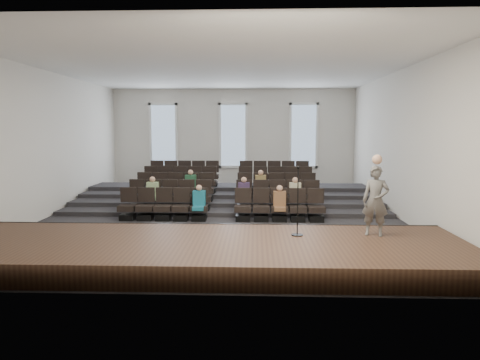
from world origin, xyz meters
The scene contains 14 objects.
ground centered at (0.00, 0.00, 0.00)m, with size 14.00×14.00×0.00m, color black.
ceiling centered at (0.00, 0.00, 5.01)m, with size 12.00×14.00×0.02m, color white.
wall_back centered at (0.00, 7.02, 2.50)m, with size 12.00×0.04×5.00m, color silver.
wall_front centered at (0.00, -7.02, 2.50)m, with size 12.00×0.04×5.00m, color silver.
wall_left centered at (-6.02, 0.00, 2.50)m, with size 0.04×14.00×5.00m, color silver.
wall_right centered at (6.02, 0.00, 2.50)m, with size 0.04×14.00×5.00m, color silver.
stage centered at (0.00, -5.10, 0.25)m, with size 11.80×3.60×0.50m, color #422B1C.
stage_lip centered at (0.00, -3.33, 0.25)m, with size 11.80×0.06×0.52m, color black.
risers centered at (0.00, 3.17, 0.20)m, with size 11.80×4.80×0.60m.
seating_rows centered at (0.00, 1.54, 0.68)m, with size 6.80×4.70×1.67m.
windows centered at (0.00, 6.95, 2.70)m, with size 8.44×0.10×3.24m.
audience centered at (0.28, 0.45, 0.83)m, with size 5.45×2.64×1.10m.
speaker centered at (3.97, -4.41, 1.33)m, with size 0.61×0.40×1.66m, color #5A5855.
mic_stand centered at (2.13, -4.48, 0.99)m, with size 0.28×0.28×1.66m.
Camera 1 is at (1.15, -14.44, 2.99)m, focal length 32.00 mm.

